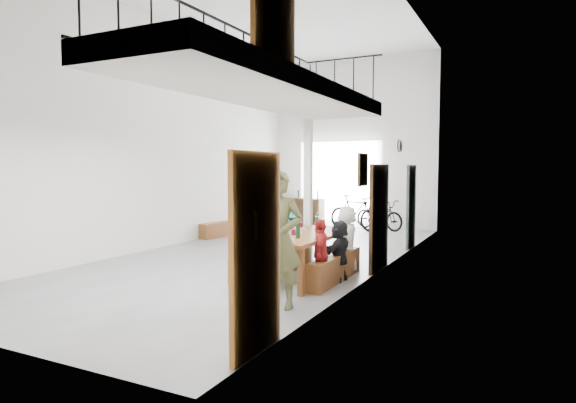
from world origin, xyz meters
The scene contains 24 objects.
floor centered at (0.00, 0.00, 0.00)m, with size 12.00×12.00×0.00m, color #5F5F61.
room_walls centered at (0.00, 0.00, 3.55)m, with size 12.00×12.00×12.00m.
gateway_portal centered at (-0.40, 5.94, 1.40)m, with size 2.80×0.08×2.80m, color white.
right_wall_decor centered at (2.70, -1.87, 1.74)m, with size 0.07×8.28×5.07m.
balcony centered at (1.98, -3.13, 2.96)m, with size 1.52×5.62×4.00m.
tasting_table centered at (1.76, -1.61, 0.71)m, with size 1.01×2.46×0.79m.
bench_inner centered at (1.04, -1.68, 0.22)m, with size 0.31×1.91×0.44m, color brown.
bench_wall centered at (2.30, -1.55, 0.23)m, with size 0.26×1.97×0.45m, color brown.
tableware centered at (1.76, -1.71, 0.93)m, with size 0.55×1.75×0.35m.
side_bench centered at (-2.50, 2.05, 0.21)m, with size 0.32×1.47×0.41m, color brown.
oak_barrel centered at (-2.27, 5.40, 0.44)m, with size 0.60×0.60×0.89m.
serving_counter centered at (-1.75, 5.65, 0.45)m, with size 1.70×0.47×0.90m, color #3D2311.
counter_bottles centered at (-1.75, 5.63, 1.04)m, with size 1.46×0.13×0.28m.
guest_left_a centered at (0.96, -2.38, 0.58)m, with size 0.57×0.37×1.16m, color silver.
guest_left_b centered at (1.01, -1.75, 0.63)m, with size 0.46×0.30×1.26m, color teal.
guest_left_c centered at (0.96, -1.31, 0.57)m, with size 0.56×0.43×1.15m, color silver.
guest_left_d centered at (1.01, -0.71, 0.56)m, with size 0.72×0.41×1.12m, color teal.
guest_right_a centered at (2.26, -2.09, 0.56)m, with size 0.65×0.27×1.11m, color maroon.
guest_right_b centered at (2.36, -1.52, 0.52)m, with size 0.97×0.31×1.05m, color black.
guest_right_c centered at (2.25, -0.83, 0.62)m, with size 0.60×0.39×1.24m, color silver.
host_standing centered at (2.14, -3.34, 0.95)m, with size 0.69×0.46×1.90m, color #4B4A2A.
potted_plant centered at (2.45, 0.81, 0.20)m, with size 0.36×0.31×0.40m, color #214C1C.
bicycle_near centered at (1.09, 5.47, 0.47)m, with size 0.62×1.79×0.94m, color black.
bicycle_far centered at (0.48, 4.90, 0.55)m, with size 0.52×1.82×1.10m, color black.
Camera 1 is at (5.17, -9.14, 1.93)m, focal length 30.00 mm.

